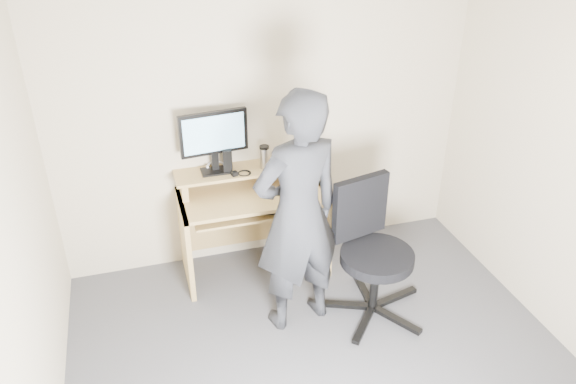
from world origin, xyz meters
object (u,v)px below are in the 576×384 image
monitor (214,137)px  office_chair (371,246)px  desk (251,210)px  person (298,215)px

monitor → office_chair: monitor is taller
office_chair → monitor: bearing=124.7°
desk → monitor: 0.73m
person → desk: bearing=-90.7°
desk → person: (0.16, -0.79, 0.38)m
office_chair → person: bearing=163.9°
monitor → office_chair: 1.48m
desk → office_chair: office_chair is taller
desk → monitor: bearing=163.8°
desk → person: person is taller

